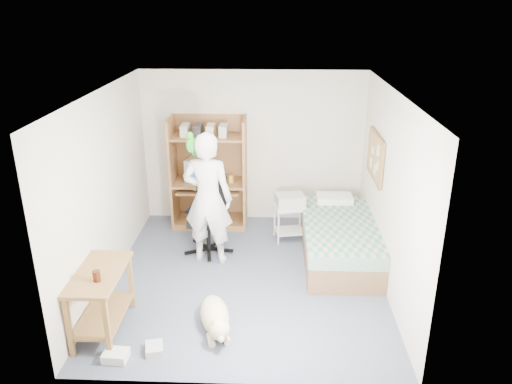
% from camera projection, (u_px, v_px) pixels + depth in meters
% --- Properties ---
extents(floor, '(4.00, 4.00, 0.00)m').
position_uv_depth(floor, '(247.00, 277.00, 6.76)').
color(floor, '#4D5569').
rests_on(floor, ground).
extents(wall_back, '(3.60, 0.02, 2.50)m').
position_uv_depth(wall_back, '(253.00, 147.00, 8.16)').
color(wall_back, beige).
rests_on(wall_back, floor).
extents(wall_right, '(0.02, 4.00, 2.50)m').
position_uv_depth(wall_right, '(390.00, 193.00, 6.24)').
color(wall_right, beige).
rests_on(wall_right, floor).
extents(wall_left, '(0.02, 4.00, 2.50)m').
position_uv_depth(wall_left, '(106.00, 190.00, 6.37)').
color(wall_left, beige).
rests_on(wall_left, floor).
extents(ceiling, '(3.60, 4.00, 0.02)m').
position_uv_depth(ceiling, '(245.00, 92.00, 5.85)').
color(ceiling, white).
rests_on(ceiling, wall_back).
extents(computer_hutch, '(1.20, 0.63, 1.80)m').
position_uv_depth(computer_hutch, '(209.00, 177.00, 8.10)').
color(computer_hutch, brown).
rests_on(computer_hutch, floor).
extents(bed, '(1.02, 2.02, 0.66)m').
position_uv_depth(bed, '(339.00, 239.00, 7.18)').
color(bed, brown).
rests_on(bed, floor).
extents(side_desk, '(0.50, 1.00, 0.75)m').
position_uv_depth(side_desk, '(101.00, 292.00, 5.51)').
color(side_desk, brown).
rests_on(side_desk, floor).
extents(corkboard, '(0.04, 0.94, 0.66)m').
position_uv_depth(corkboard, '(376.00, 157.00, 7.00)').
color(corkboard, olive).
rests_on(corkboard, wall_right).
extents(office_chair, '(0.64, 0.64, 1.14)m').
position_uv_depth(office_chair, '(209.00, 225.00, 7.37)').
color(office_chair, black).
rests_on(office_chair, floor).
extents(person, '(0.76, 0.56, 1.89)m').
position_uv_depth(person, '(208.00, 199.00, 6.88)').
color(person, white).
rests_on(person, floor).
extents(parrot, '(0.14, 0.24, 0.38)m').
position_uv_depth(parrot, '(191.00, 143.00, 6.61)').
color(parrot, '#1E9415').
rests_on(parrot, person).
extents(dog, '(0.49, 1.00, 0.38)m').
position_uv_depth(dog, '(215.00, 317.00, 5.64)').
color(dog, tan).
rests_on(dog, floor).
extents(printer_cart, '(0.53, 0.46, 0.56)m').
position_uv_depth(printer_cart, '(290.00, 217.00, 7.70)').
color(printer_cart, silver).
rests_on(printer_cart, floor).
extents(printer, '(0.47, 0.40, 0.18)m').
position_uv_depth(printer, '(290.00, 200.00, 7.60)').
color(printer, '#B5B5B0').
rests_on(printer, printer_cart).
extents(crt_monitor, '(0.43, 0.45, 0.36)m').
position_uv_depth(crt_monitor, '(199.00, 169.00, 8.07)').
color(crt_monitor, beige).
rests_on(crt_monitor, computer_hutch).
extents(keyboard, '(0.46, 0.20, 0.03)m').
position_uv_depth(keyboard, '(209.00, 189.00, 8.01)').
color(keyboard, beige).
rests_on(keyboard, computer_hutch).
extents(pencil_cup, '(0.08, 0.08, 0.12)m').
position_uv_depth(pencil_cup, '(231.00, 179.00, 8.01)').
color(pencil_cup, gold).
rests_on(pencil_cup, computer_hutch).
extents(drink_glass, '(0.08, 0.08, 0.12)m').
position_uv_depth(drink_glass, '(97.00, 276.00, 5.23)').
color(drink_glass, '#3A1609').
rests_on(drink_glass, side_desk).
extents(floor_box_a, '(0.26, 0.22, 0.10)m').
position_uv_depth(floor_box_a, '(116.00, 356.00, 5.20)').
color(floor_box_a, white).
rests_on(floor_box_a, floor).
extents(floor_box_b, '(0.23, 0.26, 0.08)m').
position_uv_depth(floor_box_b, '(154.00, 348.00, 5.32)').
color(floor_box_b, '#B6B5B1').
rests_on(floor_box_b, floor).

